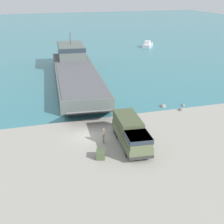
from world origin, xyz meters
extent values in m
plane|color=#9E998E|center=(0.00, 0.00, 0.00)|extent=(240.00, 240.00, 0.00)
cube|color=teal|center=(0.00, 94.80, 0.00)|extent=(240.00, 180.00, 0.01)
cube|color=#56605B|center=(2.85, 22.62, 1.04)|extent=(10.42, 33.14, 2.07)
cube|color=#56565B|center=(2.85, 22.62, 2.11)|extent=(9.71, 31.79, 0.08)
cube|color=#56605B|center=(3.88, 33.81, 3.52)|extent=(6.04, 9.57, 2.89)
cube|color=#28333D|center=(3.88, 33.81, 4.38)|extent=(6.20, 9.67, 0.87)
cylinder|color=#3F3F42|center=(3.88, 33.81, 6.16)|extent=(0.16, 0.16, 2.40)
cube|color=#56565B|center=(1.17, 4.36, 1.13)|extent=(6.70, 4.71, 2.03)
cube|color=#566042|center=(3.95, -3.46, 0.96)|extent=(3.15, 8.23, 1.07)
cube|color=#566042|center=(3.73, -6.11, 1.96)|extent=(2.56, 2.92, 0.95)
cube|color=#28333D|center=(3.73, -6.11, 2.20)|extent=(2.64, 2.96, 0.47)
cube|color=#495236|center=(4.06, -2.10, 2.13)|extent=(2.81, 5.30, 1.28)
cube|color=#2D2D2D|center=(3.62, -7.39, 0.57)|extent=(2.55, 0.45, 0.32)
cylinder|color=black|center=(4.75, -6.03, 0.65)|extent=(0.51, 1.33, 1.30)
cylinder|color=black|center=(2.73, -5.86, 0.65)|extent=(0.51, 1.33, 1.30)
cylinder|color=black|center=(5.12, -1.60, 0.65)|extent=(0.51, 1.33, 1.30)
cylinder|color=black|center=(3.10, -1.44, 0.65)|extent=(0.51, 1.33, 1.30)
cylinder|color=black|center=(5.22, -0.51, 0.65)|extent=(0.51, 1.33, 1.30)
cylinder|color=black|center=(3.19, -0.34, 0.65)|extent=(0.51, 1.33, 1.30)
cylinder|color=#6B664C|center=(1.14, -2.32, 0.43)|extent=(0.14, 0.14, 0.85)
cylinder|color=#6B664C|center=(1.18, -2.14, 0.43)|extent=(0.14, 0.14, 0.85)
cube|color=#6B664C|center=(1.16, -2.23, 1.19)|extent=(0.34, 0.49, 0.68)
sphere|color=tan|center=(1.16, -2.23, 1.64)|extent=(0.23, 0.23, 0.23)
cube|color=#B7BABF|center=(29.25, 51.64, 0.43)|extent=(4.91, 5.79, 0.86)
cube|color=silver|center=(29.01, 51.30, 1.33)|extent=(2.14, 2.20, 0.94)
cube|color=#475638|center=(-0.01, -5.37, 0.44)|extent=(1.14, 1.26, 0.87)
sphere|color=gray|center=(15.48, 5.71, 0.00)|extent=(0.53, 0.53, 0.53)
sphere|color=gray|center=(14.31, 4.13, 0.00)|extent=(0.76, 0.76, 0.76)
sphere|color=gray|center=(12.45, 6.13, 0.00)|extent=(0.82, 0.82, 0.82)
camera|label=1|loc=(-6.93, -32.26, 16.28)|focal=50.00mm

